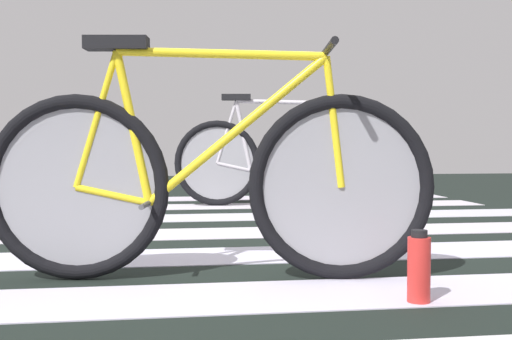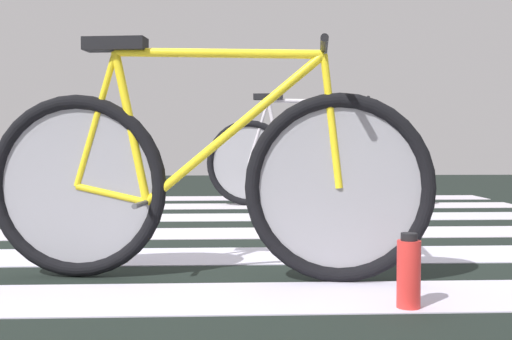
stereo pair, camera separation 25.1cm
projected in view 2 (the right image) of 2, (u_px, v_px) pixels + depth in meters
name	position (u px, v px, depth m)	size (l,w,h in m)	color
ground	(199.00, 251.00, 3.13)	(18.00, 14.00, 0.02)	black
crosswalk_markings	(203.00, 244.00, 3.28)	(5.38, 5.77, 0.00)	silver
bicycle_1_of_2	(204.00, 180.00, 2.41)	(1.73, 0.53, 0.93)	black
bicycle_2_of_2	(310.00, 160.00, 5.19)	(1.73, 0.53, 0.93)	black
water_bottle	(409.00, 273.00, 1.99)	(0.08, 0.08, 0.24)	red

